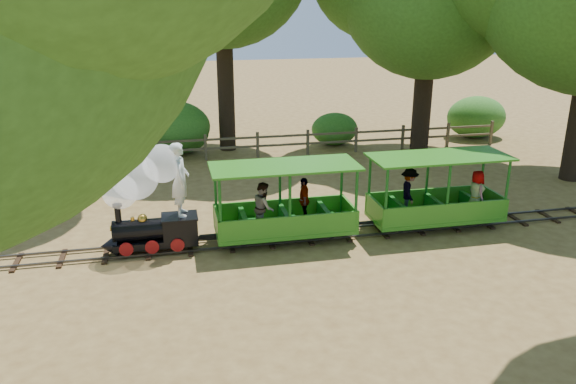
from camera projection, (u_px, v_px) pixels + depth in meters
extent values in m
plane|color=#A28345|center=(345.00, 235.00, 14.67)|extent=(90.00, 90.00, 0.00)
cube|color=#3F3D3A|center=(348.00, 237.00, 14.37)|extent=(22.00, 0.05, 0.05)
cube|color=#3F3D3A|center=(341.00, 228.00, 14.92)|extent=(22.00, 0.05, 0.05)
cube|color=#382314|center=(345.00, 234.00, 14.66)|extent=(0.12, 1.00, 0.05)
cube|color=#382314|center=(149.00, 251.00, 13.67)|extent=(0.12, 1.00, 0.05)
cube|color=#382314|center=(516.00, 219.00, 15.66)|extent=(0.12, 1.00, 0.05)
cube|color=black|center=(156.00, 241.00, 13.63)|extent=(2.01, 0.64, 0.16)
cylinder|color=black|center=(141.00, 230.00, 13.45)|extent=(1.28, 0.51, 0.51)
cylinder|color=black|center=(118.00, 213.00, 13.21)|extent=(0.15, 0.15, 0.40)
sphere|color=gold|center=(142.00, 219.00, 13.37)|extent=(0.24, 0.24, 0.24)
cylinder|color=gold|center=(132.00, 219.00, 13.32)|extent=(0.09, 0.09, 0.09)
cube|color=black|center=(180.00, 227.00, 13.64)|extent=(0.82, 0.64, 0.50)
cube|color=black|center=(179.00, 216.00, 13.55)|extent=(0.87, 0.69, 0.04)
cone|color=black|center=(109.00, 246.00, 13.42)|extent=(0.41, 0.58, 0.58)
cylinder|color=gold|center=(112.00, 228.00, 13.29)|extent=(0.09, 0.13, 0.13)
cylinder|color=maroon|center=(126.00, 249.00, 13.19)|extent=(0.33, 0.05, 0.33)
cylinder|color=maroon|center=(128.00, 238.00, 13.80)|extent=(0.33, 0.05, 0.33)
cylinder|color=maroon|center=(152.00, 247.00, 13.31)|extent=(0.33, 0.05, 0.33)
cylinder|color=maroon|center=(152.00, 236.00, 13.91)|extent=(0.33, 0.05, 0.33)
cylinder|color=maroon|center=(178.00, 245.00, 13.42)|extent=(0.33, 0.05, 0.33)
cylinder|color=maroon|center=(177.00, 234.00, 14.03)|extent=(0.33, 0.05, 0.33)
sphere|color=white|center=(120.00, 192.00, 13.10)|extent=(0.82, 0.82, 0.82)
sphere|color=white|center=(135.00, 177.00, 13.12)|extent=(1.10, 1.10, 1.10)
sphere|color=white|center=(162.00, 163.00, 13.20)|extent=(0.91, 0.91, 0.91)
imported|color=white|center=(180.00, 179.00, 13.33)|extent=(0.46, 0.68, 1.79)
cube|color=#30821C|center=(285.00, 228.00, 14.25)|extent=(3.49, 1.34, 0.10)
cube|color=#155C18|center=(285.00, 233.00, 14.29)|extent=(3.14, 0.51, 0.14)
cube|color=#30821C|center=(290.00, 226.00, 13.57)|extent=(3.49, 0.06, 0.51)
cube|color=#30821C|center=(280.00, 208.00, 14.72)|extent=(3.49, 0.06, 0.51)
cube|color=#30821C|center=(285.00, 166.00, 13.71)|extent=(3.65, 1.49, 0.05)
cylinder|color=#155C18|center=(220.00, 211.00, 13.09)|extent=(0.07, 0.07, 1.64)
cylinder|color=#155C18|center=(216.00, 195.00, 14.21)|extent=(0.07, 0.07, 1.64)
cylinder|color=#155C18|center=(356.00, 201.00, 13.75)|extent=(0.07, 0.07, 1.64)
cylinder|color=#155C18|center=(341.00, 186.00, 14.87)|extent=(0.07, 0.07, 1.64)
cube|color=#155C18|center=(244.00, 222.00, 13.95)|extent=(0.12, 1.13, 0.41)
cube|color=#155C18|center=(285.00, 219.00, 14.16)|extent=(0.12, 1.13, 0.41)
cube|color=#155C18|center=(325.00, 216.00, 14.37)|extent=(0.12, 1.13, 0.41)
cylinder|color=black|center=(243.00, 240.00, 13.73)|extent=(0.29, 0.06, 0.29)
cylinder|color=black|center=(239.00, 230.00, 14.37)|extent=(0.29, 0.06, 0.29)
cylinder|color=black|center=(331.00, 233.00, 14.17)|extent=(0.29, 0.06, 0.29)
cylinder|color=black|center=(323.00, 223.00, 14.82)|extent=(0.29, 0.06, 0.29)
imported|color=gray|center=(264.00, 207.00, 13.71)|extent=(0.52, 0.65, 1.28)
imported|color=gray|center=(304.00, 200.00, 14.38)|extent=(0.41, 0.74, 1.18)
cube|color=#30821C|center=(434.00, 216.00, 15.06)|extent=(3.49, 1.34, 0.10)
cube|color=#155C18|center=(434.00, 220.00, 15.10)|extent=(3.14, 0.51, 0.14)
cube|color=#30821C|center=(446.00, 213.00, 14.38)|extent=(3.49, 0.06, 0.51)
cube|color=#30821C|center=(425.00, 197.00, 15.54)|extent=(3.49, 0.06, 0.51)
cube|color=#30821C|center=(440.00, 157.00, 14.53)|extent=(3.65, 1.49, 0.05)
cylinder|color=#155C18|center=(386.00, 199.00, 13.91)|extent=(0.07, 0.07, 1.64)
cylinder|color=#155C18|center=(369.00, 184.00, 15.03)|extent=(0.07, 0.07, 1.64)
cylinder|color=#155C18|center=(507.00, 190.00, 14.57)|extent=(0.07, 0.07, 1.64)
cylinder|color=#155C18|center=(482.00, 176.00, 15.69)|extent=(0.07, 0.07, 1.64)
cube|color=#155C18|center=(398.00, 210.00, 14.77)|extent=(0.12, 1.13, 0.41)
cube|color=#155C18|center=(435.00, 207.00, 14.98)|extent=(0.12, 1.13, 0.41)
cube|color=#155C18|center=(471.00, 204.00, 15.19)|extent=(0.12, 1.13, 0.41)
cylinder|color=black|center=(400.00, 227.00, 14.55)|extent=(0.29, 0.06, 0.29)
cylinder|color=black|center=(390.00, 217.00, 15.19)|extent=(0.29, 0.06, 0.29)
cylinder|color=black|center=(479.00, 220.00, 14.99)|extent=(0.29, 0.06, 0.29)
cylinder|color=black|center=(466.00, 211.00, 15.64)|extent=(0.29, 0.06, 0.29)
imported|color=gray|center=(409.00, 191.00, 14.93)|extent=(0.65, 0.90, 1.25)
imported|color=gray|center=(476.00, 193.00, 14.80)|extent=(0.39, 0.60, 1.23)
cylinder|color=#2D2116|center=(34.00, 124.00, 17.84)|extent=(0.70, 0.70, 4.18)
cylinder|color=#2D2116|center=(18.00, 16.00, 16.78)|extent=(0.52, 0.53, 2.39)
cylinder|color=#2D2116|center=(226.00, 100.00, 22.39)|extent=(0.66, 0.66, 4.06)
cylinder|color=#2D2116|center=(223.00, 16.00, 21.36)|extent=(0.50, 0.50, 2.32)
cylinder|color=#2D2116|center=(422.00, 110.00, 22.15)|extent=(0.72, 0.72, 3.37)
cylinder|color=#2D2116|center=(427.00, 41.00, 21.29)|extent=(0.54, 0.54, 1.92)
cube|color=brown|center=(37.00, 156.00, 20.11)|extent=(0.10, 0.10, 1.00)
cube|color=brown|center=(96.00, 153.00, 20.51)|extent=(0.10, 0.10, 1.00)
cube|color=brown|center=(152.00, 150.00, 20.91)|extent=(0.10, 0.10, 1.00)
cube|color=brown|center=(206.00, 148.00, 21.31)|extent=(0.10, 0.10, 1.00)
cube|color=brown|center=(258.00, 145.00, 21.70)|extent=(0.10, 0.10, 1.00)
cube|color=brown|center=(308.00, 142.00, 22.10)|extent=(0.10, 0.10, 1.00)
cube|color=brown|center=(356.00, 140.00, 22.50)|extent=(0.10, 0.10, 1.00)
cube|color=brown|center=(403.00, 137.00, 22.90)|extent=(0.10, 0.10, 1.00)
cube|color=brown|center=(448.00, 135.00, 23.30)|extent=(0.10, 0.10, 1.00)
cube|color=brown|center=(491.00, 133.00, 23.70)|extent=(0.10, 0.10, 1.00)
cube|color=brown|center=(283.00, 136.00, 21.81)|extent=(18.00, 0.06, 0.08)
cube|color=brown|center=(283.00, 145.00, 21.92)|extent=(18.00, 0.06, 0.08)
ellipsoid|color=#2D6B1E|center=(180.00, 133.00, 22.23)|extent=(2.31, 1.77, 1.60)
ellipsoid|color=#2D6B1E|center=(172.00, 128.00, 22.09)|extent=(3.03, 2.33, 2.10)
ellipsoid|color=#2D6B1E|center=(335.00, 129.00, 23.54)|extent=(1.97, 1.51, 1.36)
ellipsoid|color=#2D6B1E|center=(476.00, 117.00, 24.76)|extent=(2.64, 2.03, 1.83)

